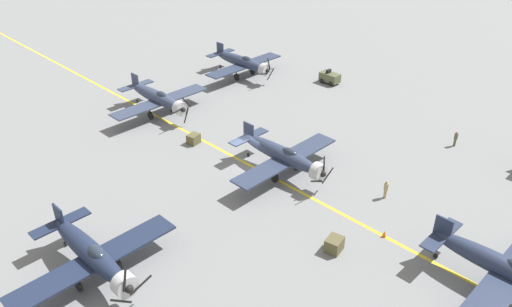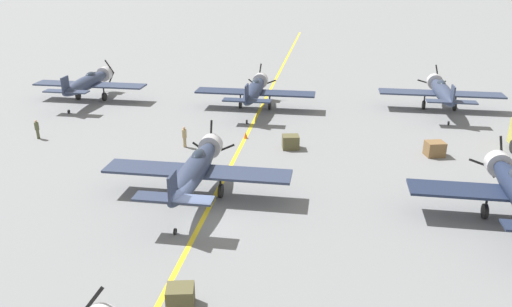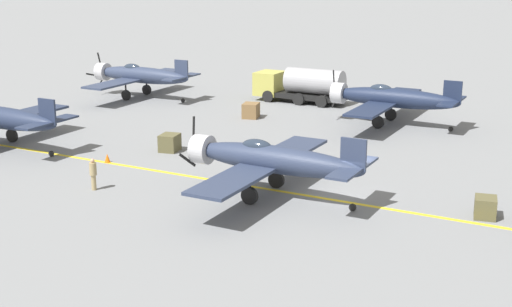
{
  "view_description": "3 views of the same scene",
  "coord_description": "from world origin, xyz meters",
  "px_view_note": "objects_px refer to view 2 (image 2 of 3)",
  "views": [
    {
      "loc": [
        28.27,
        29.53,
        24.97
      ],
      "look_at": [
        1.72,
        3.08,
        3.06
      ],
      "focal_mm": 35.0,
      "sensor_mm": 36.0,
      "label": 1
    },
    {
      "loc": [
        7.08,
        -23.95,
        14.41
      ],
      "look_at": [
        2.31,
        6.62,
        2.17
      ],
      "focal_mm": 35.0,
      "sensor_mm": 36.0,
      "label": 2
    },
    {
      "loc": [
        -32.28,
        -12.03,
        11.88
      ],
      "look_at": [
        -1.02,
        4.62,
        2.2
      ],
      "focal_mm": 50.0,
      "sensor_mm": 36.0,
      "label": 3
    }
  ],
  "objects_px": {
    "airplane_far_right": "(442,91)",
    "ground_crew_walking": "(184,136)",
    "supply_crate_outboard": "(435,149)",
    "traffic_cone": "(246,135)",
    "airplane_mid_center": "(195,169)",
    "airplane_far_center": "(254,90)",
    "ground_crew_inspecting": "(37,128)",
    "supply_crate_by_tanker": "(180,297)",
    "airplane_far_left": "(88,83)",
    "supply_crate_mid_lane": "(291,142)"
  },
  "relations": [
    {
      "from": "airplane_mid_center",
      "to": "airplane_far_right",
      "type": "height_order",
      "value": "airplane_mid_center"
    },
    {
      "from": "ground_crew_walking",
      "to": "supply_crate_outboard",
      "type": "height_order",
      "value": "ground_crew_walking"
    },
    {
      "from": "airplane_far_center",
      "to": "supply_crate_mid_lane",
      "type": "height_order",
      "value": "airplane_far_center"
    },
    {
      "from": "supply_crate_mid_lane",
      "to": "airplane_far_center",
      "type": "bearing_deg",
      "value": 113.92
    },
    {
      "from": "supply_crate_by_tanker",
      "to": "traffic_cone",
      "type": "relative_size",
      "value": 2.19
    },
    {
      "from": "airplane_mid_center",
      "to": "airplane_far_right",
      "type": "distance_m",
      "value": 29.45
    },
    {
      "from": "supply_crate_by_tanker",
      "to": "airplane_mid_center",
      "type": "bearing_deg",
      "value": 101.42
    },
    {
      "from": "airplane_far_right",
      "to": "traffic_cone",
      "type": "xyz_separation_m",
      "value": [
        -17.79,
        -10.96,
        -1.74
      ]
    },
    {
      "from": "airplane_far_left",
      "to": "supply_crate_outboard",
      "type": "xyz_separation_m",
      "value": [
        33.66,
        -10.69,
        -1.44
      ]
    },
    {
      "from": "airplane_far_center",
      "to": "ground_crew_inspecting",
      "type": "bearing_deg",
      "value": -157.73
    },
    {
      "from": "supply_crate_outboard",
      "to": "supply_crate_mid_lane",
      "type": "bearing_deg",
      "value": -179.31
    },
    {
      "from": "ground_crew_walking",
      "to": "supply_crate_mid_lane",
      "type": "distance_m",
      "value": 8.57
    },
    {
      "from": "supply_crate_by_tanker",
      "to": "traffic_cone",
      "type": "xyz_separation_m",
      "value": [
        -0.96,
        22.03,
        -0.23
      ]
    },
    {
      "from": "supply_crate_mid_lane",
      "to": "airplane_far_right",
      "type": "bearing_deg",
      "value": 42.78
    },
    {
      "from": "airplane_mid_center",
      "to": "ground_crew_inspecting",
      "type": "distance_m",
      "value": 18.52
    },
    {
      "from": "airplane_far_right",
      "to": "airplane_mid_center",
      "type": "bearing_deg",
      "value": -115.31
    },
    {
      "from": "supply_crate_by_tanker",
      "to": "supply_crate_mid_lane",
      "type": "distance_m",
      "value": 20.45
    },
    {
      "from": "airplane_far_center",
      "to": "supply_crate_outboard",
      "type": "distance_m",
      "value": 18.81
    },
    {
      "from": "traffic_cone",
      "to": "supply_crate_by_tanker",
      "type": "bearing_deg",
      "value": -87.49
    },
    {
      "from": "airplane_mid_center",
      "to": "ground_crew_walking",
      "type": "relative_size",
      "value": 6.92
    },
    {
      "from": "ground_crew_walking",
      "to": "traffic_cone",
      "type": "bearing_deg",
      "value": 31.9
    },
    {
      "from": "airplane_far_center",
      "to": "airplane_far_right",
      "type": "height_order",
      "value": "airplane_far_center"
    },
    {
      "from": "supply_crate_by_tanker",
      "to": "supply_crate_mid_lane",
      "type": "height_order",
      "value": "supply_crate_mid_lane"
    },
    {
      "from": "ground_crew_inspecting",
      "to": "supply_crate_by_tanker",
      "type": "bearing_deg",
      "value": -46.35
    },
    {
      "from": "airplane_mid_center",
      "to": "airplane_far_left",
      "type": "distance_m",
      "value": 26.95
    },
    {
      "from": "airplane_far_left",
      "to": "supply_crate_by_tanker",
      "type": "bearing_deg",
      "value": -50.11
    },
    {
      "from": "airplane_far_right",
      "to": "ground_crew_walking",
      "type": "relative_size",
      "value": 6.92
    },
    {
      "from": "airplane_far_right",
      "to": "ground_crew_inspecting",
      "type": "bearing_deg",
      "value": -143.97
    },
    {
      "from": "supply_crate_outboard",
      "to": "airplane_mid_center",
      "type": "bearing_deg",
      "value": -148.68
    },
    {
      "from": "airplane_far_center",
      "to": "supply_crate_by_tanker",
      "type": "distance_m",
      "value": 30.62
    },
    {
      "from": "supply_crate_mid_lane",
      "to": "supply_crate_outboard",
      "type": "height_order",
      "value": "supply_crate_outboard"
    },
    {
      "from": "airplane_mid_center",
      "to": "airplane_far_left",
      "type": "relative_size",
      "value": 1.0
    },
    {
      "from": "airplane_far_left",
      "to": "airplane_far_center",
      "type": "xyz_separation_m",
      "value": [
        17.92,
        -0.5,
        0.0
      ]
    },
    {
      "from": "ground_crew_walking",
      "to": "ground_crew_inspecting",
      "type": "bearing_deg",
      "value": 179.84
    },
    {
      "from": "airplane_mid_center",
      "to": "airplane_far_left",
      "type": "height_order",
      "value": "airplane_mid_center"
    },
    {
      "from": "supply_crate_by_tanker",
      "to": "supply_crate_outboard",
      "type": "relative_size",
      "value": 0.88
    },
    {
      "from": "airplane_far_left",
      "to": "airplane_far_center",
      "type": "relative_size",
      "value": 1.0
    },
    {
      "from": "airplane_far_left",
      "to": "supply_crate_mid_lane",
      "type": "distance_m",
      "value": 25.01
    },
    {
      "from": "airplane_far_right",
      "to": "supply_crate_outboard",
      "type": "xyz_separation_m",
      "value": [
        -2.64,
        -12.64,
        -1.44
      ]
    },
    {
      "from": "ground_crew_inspecting",
      "to": "supply_crate_by_tanker",
      "type": "distance_m",
      "value": 26.61
    },
    {
      "from": "ground_crew_walking",
      "to": "ground_crew_inspecting",
      "type": "height_order",
      "value": "ground_crew_walking"
    },
    {
      "from": "airplane_far_right",
      "to": "traffic_cone",
      "type": "relative_size",
      "value": 21.82
    },
    {
      "from": "traffic_cone",
      "to": "airplane_far_left",
      "type": "bearing_deg",
      "value": 154.01
    },
    {
      "from": "airplane_mid_center",
      "to": "traffic_cone",
      "type": "xyz_separation_m",
      "value": [
        1.14,
        11.59,
        -1.74
      ]
    },
    {
      "from": "airplane_far_center",
      "to": "airplane_mid_center",
      "type": "bearing_deg",
      "value": -103.2
    },
    {
      "from": "supply_crate_outboard",
      "to": "traffic_cone",
      "type": "relative_size",
      "value": 2.5
    },
    {
      "from": "ground_crew_walking",
      "to": "ground_crew_inspecting",
      "type": "relative_size",
      "value": 1.05
    },
    {
      "from": "airplane_far_left",
      "to": "supply_crate_mid_lane",
      "type": "bearing_deg",
      "value": -17.9
    },
    {
      "from": "supply_crate_mid_lane",
      "to": "traffic_cone",
      "type": "height_order",
      "value": "supply_crate_mid_lane"
    },
    {
      "from": "airplane_mid_center",
      "to": "supply_crate_outboard",
      "type": "bearing_deg",
      "value": 26.43
    }
  ]
}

